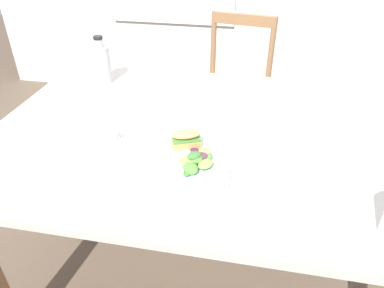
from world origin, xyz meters
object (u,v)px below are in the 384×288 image
at_px(dining_table, 198,156).
at_px(fork_on_napkin, 116,147).
at_px(plate_lunch, 189,156).
at_px(chair_wooden_far, 233,94).
at_px(bottle_cold_brew, 102,66).
at_px(sandwich_half_front, 186,138).

distance_m(dining_table, fork_on_napkin, 0.30).
xyz_separation_m(plate_lunch, fork_on_napkin, (-0.23, 0.00, 0.00)).
height_order(chair_wooden_far, plate_lunch, chair_wooden_far).
relative_size(dining_table, bottle_cold_brew, 7.02).
height_order(chair_wooden_far, fork_on_napkin, chair_wooden_far).
distance_m(dining_table, plate_lunch, 0.20).
height_order(dining_table, sandwich_half_front, sandwich_half_front).
bearing_deg(fork_on_napkin, dining_table, 34.11).
height_order(plate_lunch, bottle_cold_brew, bottle_cold_brew).
bearing_deg(dining_table, fork_on_napkin, -145.89).
bearing_deg(sandwich_half_front, bottle_cold_brew, 136.05).
xyz_separation_m(chair_wooden_far, bottle_cold_brew, (-0.51, -0.60, 0.36)).
bearing_deg(fork_on_napkin, bottle_cold_brew, 116.30).
relative_size(plate_lunch, fork_on_napkin, 1.39).
bearing_deg(chair_wooden_far, fork_on_napkin, -104.59).
relative_size(dining_table, chair_wooden_far, 1.58).
distance_m(dining_table, chair_wooden_far, 0.93).
height_order(dining_table, bottle_cold_brew, bottle_cold_brew).
height_order(plate_lunch, fork_on_napkin, plate_lunch).
distance_m(chair_wooden_far, plate_lunch, 1.11).
height_order(dining_table, chair_wooden_far, chair_wooden_far).
bearing_deg(chair_wooden_far, dining_table, -92.91).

